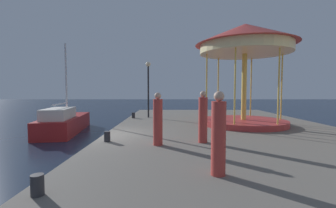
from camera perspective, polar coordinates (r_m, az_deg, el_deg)
ground_plane at (r=10.89m, az=-15.68°, el=-11.52°), size 120.00×120.00×0.00m
quay_dock at (r=10.85m, az=17.03°, el=-9.41°), size 12.04×25.67×0.80m
sailboat_red at (r=16.43m, az=-24.62°, el=-4.25°), size 2.82×6.32×5.96m
carousel at (r=13.90m, az=18.90°, el=13.01°), size 5.60×5.60×5.74m
lamp_post_mid_promenade at (r=16.62m, az=-4.91°, el=6.25°), size 0.36×0.36×4.06m
bollard_south at (r=5.18m, az=-29.97°, el=-17.26°), size 0.24×0.24×0.40m
bollard_center at (r=16.41m, az=-8.64°, el=-2.83°), size 0.24×0.24×0.40m
bollard_north at (r=9.19m, az=-15.00°, el=-7.90°), size 0.24×0.24×0.40m
person_mid_promenade at (r=8.71m, az=8.90°, el=-3.59°), size 0.34×0.34×1.97m
person_by_the_water at (r=8.20m, az=-2.48°, el=-4.17°), size 0.34×0.34×1.92m
person_near_carousel at (r=5.45m, az=12.71°, el=-7.84°), size 0.34×0.34×1.98m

